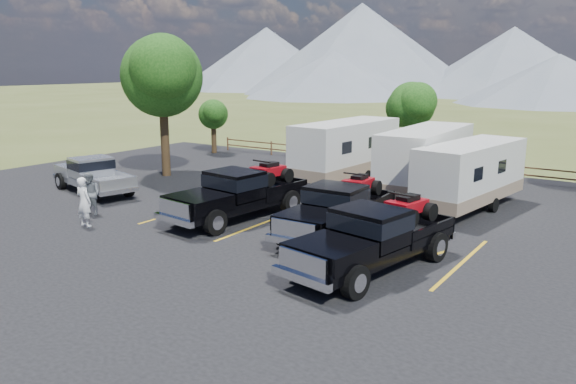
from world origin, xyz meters
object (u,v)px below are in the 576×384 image
Objects in this scene: trailer_right at (470,175)px; tree_big_nw at (162,76)px; trailer_left at (346,150)px; person_b at (90,194)px; rig_left at (240,192)px; pickup_silver at (93,175)px; rig_center at (339,208)px; person_a at (84,202)px; trailer_center at (426,161)px; rig_right at (375,236)px.

tree_big_nw is at bearing -165.16° from trailer_right.
person_b is (-5.42, -12.24, -0.79)m from trailer_left.
rig_left is 1.12× the size of pickup_silver.
rig_left is 1.07× the size of rig_center.
rig_left is 6.06m from person_a.
trailer_left is at bearing 168.12° from trailer_center.
rig_left is 0.82× the size of trailer_right.
rig_left is 0.74× the size of trailer_center.
trailer_center reaches higher than trailer_right.
pickup_silver is 4.36m from person_b.
rig_center reaches higher than pickup_silver.
trailer_center is at bearing 113.24° from rig_right.
rig_right reaches higher than pickup_silver.
rig_left is 4.51m from rig_center.
rig_left is at bearing 172.71° from rig_right.
person_b is at bearing -110.45° from trailer_left.
trailer_center reaches higher than rig_left.
pickup_silver is at bearing -176.24° from rig_right.
rig_left reaches higher than rig_right.
trailer_center is at bearing 38.87° from person_b.
trailer_left is 4.84m from trailer_center.
person_a is at bearing 63.64° from pickup_silver.
rig_left is 0.74× the size of trailer_left.
trailer_right is at bearing 64.61° from rig_center.
rig_center is at bearing -93.66° from trailer_center.
pickup_silver is (-16.03, 1.82, -0.14)m from rig_right.
person_b is (-12.62, -0.88, -0.15)m from rig_right.
rig_left is at bearing 106.56° from pickup_silver.
trailer_left reaches higher than rig_center.
tree_big_nw is 1.22× the size of rig_center.
trailer_center is 15.48m from person_a.
rig_left is at bearing -178.95° from rig_center.
rig_center is 9.98m from trailer_left.
rig_center is at bearing -105.44° from trailer_right.
rig_center is 10.51m from person_b.
rig_left is 3.52× the size of person_a.
pickup_silver is at bearing 132.29° from person_b.
tree_big_nw reaches higher than person_a.
tree_big_nw is 6.99m from pickup_silver.
rig_right is at bearing -78.98° from trailer_center.
rig_left reaches higher than person_b.
trailer_center is at bearing 136.31° from pickup_silver.
trailer_center is at bearing 86.48° from rig_center.
trailer_right reaches higher than person_b.
rig_right is at bearing -82.96° from trailer_right.
trailer_center is (0.24, 8.03, 0.66)m from rig_center.
trailer_left is 1.11× the size of trailer_right.
trailer_center is 3.02m from trailer_right.
person_a is (-11.38, -2.09, -0.07)m from rig_right.
trailer_center is 15.31m from person_b.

